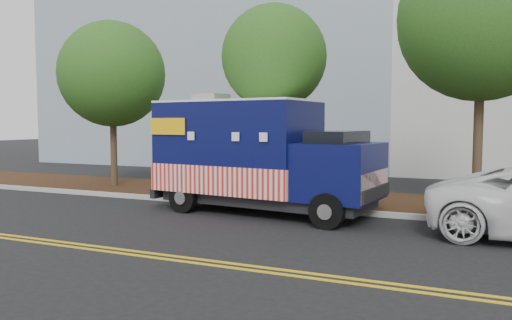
% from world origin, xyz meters
% --- Properties ---
extents(ground, '(120.00, 120.00, 0.00)m').
position_xyz_m(ground, '(0.00, 0.00, 0.00)').
color(ground, black).
rests_on(ground, ground).
extents(curb, '(120.00, 0.18, 0.15)m').
position_xyz_m(curb, '(0.00, 1.40, 0.07)').
color(curb, '#9E9E99').
rests_on(curb, ground).
extents(mulch_strip, '(120.00, 4.00, 0.15)m').
position_xyz_m(mulch_strip, '(0.00, 3.50, 0.07)').
color(mulch_strip, black).
rests_on(mulch_strip, ground).
extents(centerline_near, '(120.00, 0.10, 0.01)m').
position_xyz_m(centerline_near, '(0.00, -4.45, 0.01)').
color(centerline_near, gold).
rests_on(centerline_near, ground).
extents(centerline_far, '(120.00, 0.10, 0.01)m').
position_xyz_m(centerline_far, '(0.00, -4.70, 0.01)').
color(centerline_far, gold).
rests_on(centerline_far, ground).
extents(tree_a, '(4.13, 4.13, 6.60)m').
position_xyz_m(tree_a, '(-7.38, 3.17, 4.53)').
color(tree_a, '#38281C').
rests_on(tree_a, ground).
extents(tree_b, '(3.46, 3.46, 6.52)m').
position_xyz_m(tree_b, '(-0.40, 2.82, 4.77)').
color(tree_b, '#38281C').
rests_on(tree_b, ground).
extents(tree_c, '(4.61, 4.61, 7.84)m').
position_xyz_m(tree_c, '(5.82, 2.80, 5.52)').
color(tree_c, '#38281C').
rests_on(tree_c, ground).
extents(sign_post, '(0.06, 0.06, 2.40)m').
position_xyz_m(sign_post, '(-2.25, 1.55, 1.20)').
color(sign_post, '#473828').
rests_on(sign_post, ground).
extents(food_truck, '(6.90, 3.25, 3.51)m').
position_xyz_m(food_truck, '(-0.14, 0.66, 1.59)').
color(food_truck, black).
rests_on(food_truck, ground).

